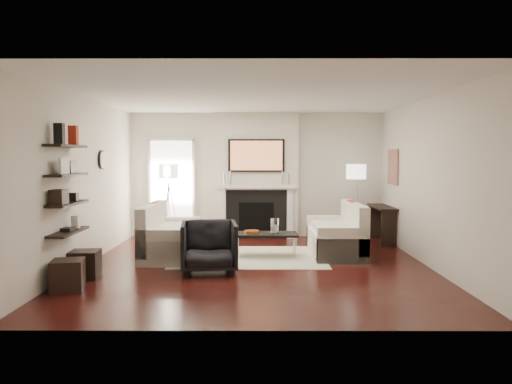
{
  "coord_description": "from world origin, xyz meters",
  "views": [
    {
      "loc": [
        0.03,
        -7.91,
        1.74
      ],
      "look_at": [
        0.0,
        0.6,
        1.15
      ],
      "focal_mm": 35.0,
      "sensor_mm": 36.0,
      "label": 1
    }
  ],
  "objects_px": {
    "armchair": "(209,244)",
    "ottoman_near": "(85,264)",
    "lamp_left_shade": "(168,171)",
    "loveseat_right_base": "(335,242)",
    "coffee_table": "(266,234)",
    "lamp_right_shade": "(356,172)",
    "loveseat_left_base": "(172,245)"
  },
  "relations": [
    {
      "from": "loveseat_left_base",
      "to": "coffee_table",
      "type": "height_order",
      "value": "same"
    },
    {
      "from": "armchair",
      "to": "ottoman_near",
      "type": "xyz_separation_m",
      "value": [
        -1.76,
        -0.39,
        -0.23
      ]
    },
    {
      "from": "loveseat_left_base",
      "to": "armchair",
      "type": "height_order",
      "value": "armchair"
    },
    {
      "from": "ottoman_near",
      "to": "loveseat_left_base",
      "type": "bearing_deg",
      "value": 57.97
    },
    {
      "from": "coffee_table",
      "to": "ottoman_near",
      "type": "height_order",
      "value": "coffee_table"
    },
    {
      "from": "coffee_table",
      "to": "lamp_left_shade",
      "type": "bearing_deg",
      "value": 137.67
    },
    {
      "from": "coffee_table",
      "to": "armchair",
      "type": "xyz_separation_m",
      "value": [
        -0.89,
        -1.15,
        0.03
      ]
    },
    {
      "from": "loveseat_right_base",
      "to": "armchair",
      "type": "distance_m",
      "value": 2.58
    },
    {
      "from": "coffee_table",
      "to": "armchair",
      "type": "height_order",
      "value": "armchair"
    },
    {
      "from": "coffee_table",
      "to": "ottoman_near",
      "type": "xyz_separation_m",
      "value": [
        -2.65,
        -1.54,
        -0.2
      ]
    },
    {
      "from": "lamp_left_shade",
      "to": "ottoman_near",
      "type": "distance_m",
      "value": 3.66
    },
    {
      "from": "loveseat_right_base",
      "to": "lamp_right_shade",
      "type": "height_order",
      "value": "lamp_right_shade"
    },
    {
      "from": "loveseat_right_base",
      "to": "armchair",
      "type": "bearing_deg",
      "value": -146.35
    },
    {
      "from": "loveseat_left_base",
      "to": "armchair",
      "type": "relative_size",
      "value": 2.11
    },
    {
      "from": "loveseat_right_base",
      "to": "lamp_right_shade",
      "type": "bearing_deg",
      "value": 64.68
    },
    {
      "from": "lamp_left_shade",
      "to": "ottoman_near",
      "type": "xyz_separation_m",
      "value": [
        -0.62,
        -3.39,
        -1.25
      ]
    },
    {
      "from": "coffee_table",
      "to": "lamp_right_shade",
      "type": "height_order",
      "value": "lamp_right_shade"
    },
    {
      "from": "coffee_table",
      "to": "ottoman_near",
      "type": "bearing_deg",
      "value": -149.81
    },
    {
      "from": "loveseat_left_base",
      "to": "coffee_table",
      "type": "relative_size",
      "value": 1.64
    },
    {
      "from": "loveseat_left_base",
      "to": "ottoman_near",
      "type": "bearing_deg",
      "value": -122.03
    },
    {
      "from": "lamp_right_shade",
      "to": "lamp_left_shade",
      "type": "bearing_deg",
      "value": 176.21
    },
    {
      "from": "loveseat_left_base",
      "to": "ottoman_near",
      "type": "relative_size",
      "value": 4.5
    },
    {
      "from": "lamp_right_shade",
      "to": "ottoman_near",
      "type": "relative_size",
      "value": 1.0
    },
    {
      "from": "armchair",
      "to": "lamp_left_shade",
      "type": "height_order",
      "value": "lamp_left_shade"
    },
    {
      "from": "loveseat_right_base",
      "to": "lamp_left_shade",
      "type": "height_order",
      "value": "lamp_left_shade"
    },
    {
      "from": "coffee_table",
      "to": "ottoman_near",
      "type": "relative_size",
      "value": 2.75
    },
    {
      "from": "loveseat_right_base",
      "to": "armchair",
      "type": "xyz_separation_m",
      "value": [
        -2.14,
        -1.42,
        0.22
      ]
    },
    {
      "from": "loveseat_right_base",
      "to": "lamp_left_shade",
      "type": "bearing_deg",
      "value": 154.35
    },
    {
      "from": "coffee_table",
      "to": "loveseat_right_base",
      "type": "bearing_deg",
      "value": 12.31
    },
    {
      "from": "loveseat_left_base",
      "to": "coffee_table",
      "type": "bearing_deg",
      "value": -1.11
    },
    {
      "from": "lamp_left_shade",
      "to": "armchair",
      "type": "bearing_deg",
      "value": -69.17
    },
    {
      "from": "armchair",
      "to": "lamp_right_shade",
      "type": "relative_size",
      "value": 2.13
    }
  ]
}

